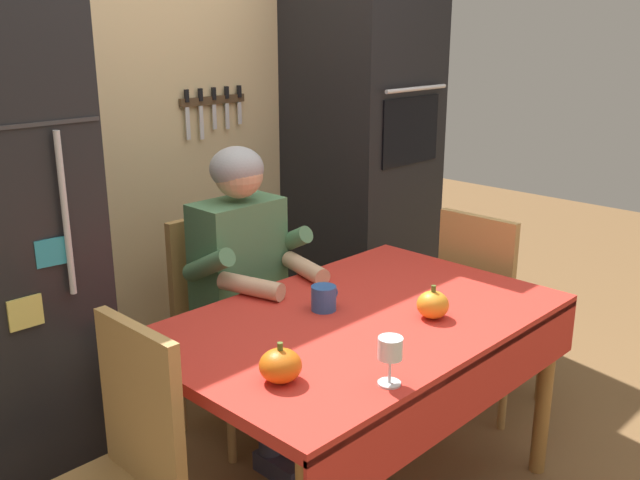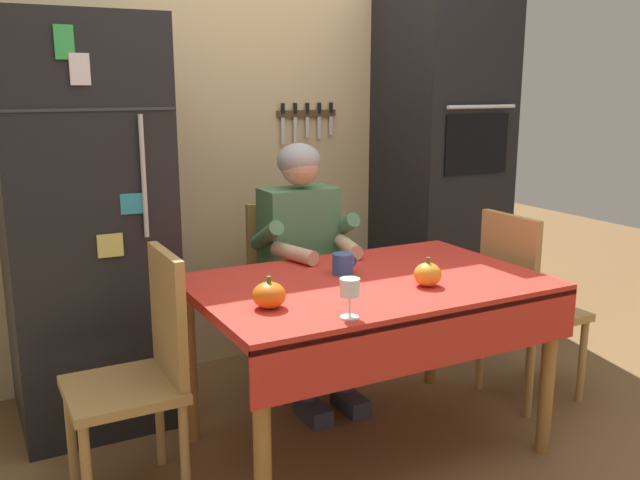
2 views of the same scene
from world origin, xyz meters
TOP-DOWN VIEW (x-y plane):
  - back_wall_assembly at (0.05, 1.35)m, footprint 3.70×0.13m
  - wall_oven at (1.05, 1.00)m, footprint 0.60×0.64m
  - dining_table at (0.00, 0.08)m, footprint 1.40×0.90m
  - chair_behind_person at (0.01, 0.87)m, footprint 0.40×0.40m
  - seated_person at (0.01, 0.68)m, footprint 0.47×0.55m
  - chair_right_side at (0.90, 0.14)m, footprint 0.40×0.40m
  - chair_left_side at (-0.90, 0.20)m, footprint 0.40×0.40m
  - coffee_mug at (-0.04, 0.22)m, footprint 0.11×0.09m
  - wine_glass at (-0.30, -0.28)m, footprint 0.07×0.07m
  - pumpkin_large at (-0.50, -0.05)m, footprint 0.12×0.12m
  - pumpkin_medium at (0.16, -0.09)m, footprint 0.11×0.11m

SIDE VIEW (x-z plane):
  - chair_behind_person at x=0.01m, z-range 0.05..0.98m
  - chair_right_side at x=0.90m, z-range 0.05..0.98m
  - chair_left_side at x=-0.90m, z-range 0.05..0.98m
  - dining_table at x=0.00m, z-range 0.29..1.03m
  - seated_person at x=0.01m, z-range 0.11..1.36m
  - coffee_mug at x=-0.04m, z-range 0.74..0.83m
  - pumpkin_medium at x=0.16m, z-range 0.73..0.85m
  - pumpkin_large at x=-0.50m, z-range 0.73..0.85m
  - wine_glass at x=-0.30m, z-range 0.77..0.91m
  - wall_oven at x=1.05m, z-range 0.00..2.10m
  - back_wall_assembly at x=0.05m, z-range 0.00..2.60m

